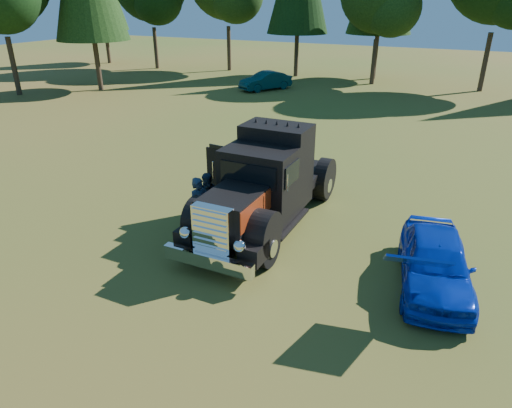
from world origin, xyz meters
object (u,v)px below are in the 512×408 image
Objects in this scene: spectator_far at (209,198)px; distant_teal_car at (266,81)px; diamond_t_truck at (264,187)px; spectator_near at (200,208)px; hotrod_coupe at (435,262)px.

distant_teal_car is (-7.73, 20.98, -0.15)m from spectator_far.
diamond_t_truck reaches higher than spectator_near.
hotrod_coupe is 26.01m from distant_teal_car.
diamond_t_truck is 1.77× the size of distant_teal_car.
hotrod_coupe reaches higher than spectator_far.
spectator_far is (-1.62, -0.54, -0.46)m from diamond_t_truck.
hotrod_coupe is at bearing -25.32° from distant_teal_car.
diamond_t_truck is 3.88× the size of spectator_near.
spectator_far is 22.36m from distant_teal_car.
spectator_near is 0.46× the size of distant_teal_car.
distant_teal_car is (-14.47, 21.61, -0.02)m from hotrod_coupe.
spectator_far reaches higher than distant_teal_car.
diamond_t_truck is 22.49m from distant_teal_car.
spectator_near is 1.12× the size of spectator_far.
hotrod_coupe is at bearing -36.34° from spectator_far.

